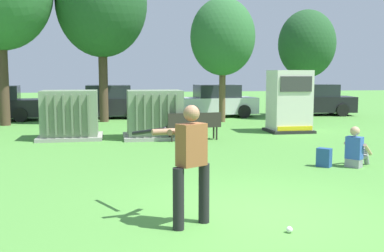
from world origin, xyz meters
name	(u,v)px	position (x,y,z in m)	size (l,w,h in m)	color
ground_plane	(261,215)	(0.00, 0.00, 0.00)	(96.00, 96.00, 0.00)	#51933D
transformer_west	(70,115)	(-3.60, 9.10, 0.79)	(2.10, 1.70, 1.62)	#9E9B93
transformer_mid_west	(155,115)	(-0.80, 8.74, 0.79)	(2.10, 1.70, 1.62)	#9E9B93
generator_enclosure	(289,102)	(4.30, 9.49, 1.14)	(1.60, 1.40, 2.30)	#262626
park_bench	(194,124)	(0.40, 7.92, 0.54)	(1.84, 0.64, 0.92)	#2D2823
batter	(189,158)	(-1.18, -0.24, 0.98)	(1.07, 1.50, 1.74)	black
sports_ball	(289,230)	(0.13, -0.81, 0.04)	(0.09, 0.09, 0.09)	white
seated_spectator	(356,151)	(3.39, 3.15, 0.38)	(0.77, 0.70, 0.96)	gray
backpack	(324,158)	(2.66, 3.27, 0.21)	(0.38, 0.38, 0.44)	#264C8C
tree_center_left	(102,3)	(-2.56, 14.44, 5.26)	(4.02, 4.02, 7.67)	#4C3828
tree_center_right	(223,37)	(2.71, 13.42, 3.79)	(2.89, 2.89, 5.52)	brown
tree_right	(307,44)	(7.08, 14.26, 3.58)	(2.73, 2.73, 5.21)	brown
parked_car_left_of_center	(106,103)	(-2.46, 16.08, 0.75)	(4.23, 1.97, 1.62)	black
parked_car_right_of_center	(215,102)	(2.91, 15.77, 0.75)	(4.30, 2.12, 1.62)	silver
parked_car_rightmost	(313,101)	(8.27, 15.91, 0.75)	(4.40, 2.37, 1.62)	black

